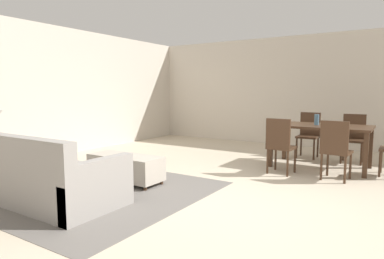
% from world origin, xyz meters
% --- Properties ---
extents(ground_plane, '(10.80, 10.80, 0.00)m').
position_xyz_m(ground_plane, '(0.00, 0.00, 0.00)').
color(ground_plane, beige).
extents(wall_back, '(9.00, 0.12, 2.70)m').
position_xyz_m(wall_back, '(0.00, 5.00, 1.35)').
color(wall_back, beige).
rests_on(wall_back, ground_plane).
extents(wall_left, '(0.12, 11.00, 2.70)m').
position_xyz_m(wall_left, '(-4.50, 0.50, 1.35)').
color(wall_left, beige).
rests_on(wall_left, ground_plane).
extents(area_rug, '(3.00, 2.80, 0.01)m').
position_xyz_m(area_rug, '(-1.86, -0.42, 0.00)').
color(area_rug, slate).
rests_on(area_rug, ground_plane).
extents(couch, '(2.01, 0.96, 0.86)m').
position_xyz_m(couch, '(-1.98, -1.04, 0.29)').
color(couch, gray).
rests_on(couch, ground_plane).
extents(ottoman_table, '(1.17, 0.46, 0.41)m').
position_xyz_m(ottoman_table, '(-1.75, 0.16, 0.23)').
color(ottoman_table, '#B7AD9E').
rests_on(ottoman_table, ground_plane).
extents(dining_table, '(1.65, 0.93, 0.76)m').
position_xyz_m(dining_table, '(0.49, 2.75, 0.67)').
color(dining_table, '#422B1C').
rests_on(dining_table, ground_plane).
extents(dining_chair_near_left, '(0.42, 0.42, 0.92)m').
position_xyz_m(dining_chair_near_left, '(0.04, 1.88, 0.52)').
color(dining_chair_near_left, '#422B1C').
rests_on(dining_chair_near_left, ground_plane).
extents(dining_chair_near_right, '(0.43, 0.43, 0.92)m').
position_xyz_m(dining_chair_near_right, '(0.88, 1.92, 0.52)').
color(dining_chair_near_right, '#422B1C').
rests_on(dining_chair_near_right, ground_plane).
extents(dining_chair_far_left, '(0.40, 0.40, 0.92)m').
position_xyz_m(dining_chair_far_left, '(0.08, 3.62, 0.52)').
color(dining_chair_far_left, '#422B1C').
rests_on(dining_chair_far_left, ground_plane).
extents(dining_chair_far_right, '(0.41, 0.41, 0.92)m').
position_xyz_m(dining_chair_far_right, '(0.92, 3.54, 0.52)').
color(dining_chair_far_right, '#422B1C').
rests_on(dining_chair_far_right, ground_plane).
extents(vase_centerpiece, '(0.08, 0.08, 0.19)m').
position_xyz_m(vase_centerpiece, '(0.41, 2.73, 0.85)').
color(vase_centerpiece, slate).
rests_on(vase_centerpiece, dining_table).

